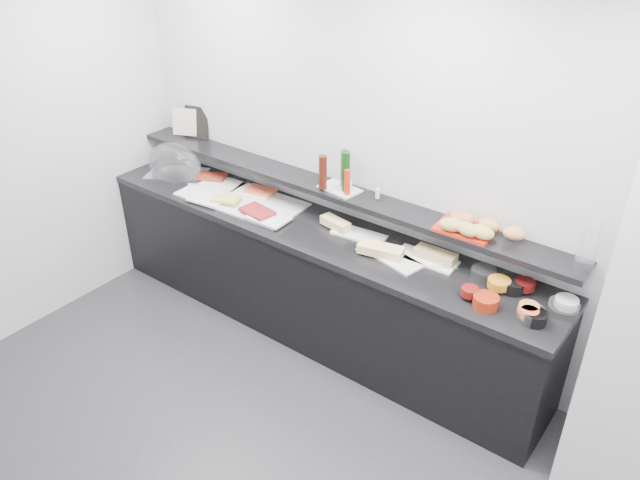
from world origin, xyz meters
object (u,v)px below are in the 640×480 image
Objects in this scene: framed_print at (197,122)px; bread_tray at (465,229)px; carafe at (589,245)px; condiment_tray at (340,189)px; cloche_base at (177,175)px; sandwich_plate_mid at (393,258)px.

bread_tray is at bearing -17.97° from framed_print.
carafe is at bearing -17.22° from framed_print.
framed_print is 1.52m from condiment_tray.
framed_print is 0.91× the size of condiment_tray.
framed_print is at bearing 178.51° from carafe.
cloche_base is 1.16× the size of sandwich_plate_mid.
condiment_tray is at bearing 174.04° from sandwich_plate_mid.
bread_tray reaches higher than sandwich_plate_mid.
carafe reaches higher than condiment_tray.
condiment_tray is 1.66m from carafe.
condiment_tray is at bearing -179.71° from carafe.
cloche_base is 2.05m from sandwich_plate_mid.
sandwich_plate_mid is at bearing -155.16° from bread_tray.
bread_tray is (2.45, -0.10, -0.12)m from framed_print.
sandwich_plate_mid is 1.39× the size of condiment_tray.
condiment_tray reaches higher than cloche_base.
framed_print is at bearing -175.99° from condiment_tray.
framed_print is 3.17m from carafe.
framed_print reaches higher than sandwich_plate_mid.
sandwich_plate_mid is 0.66m from condiment_tray.
bread_tray is 1.15× the size of carafe.
framed_print is at bearing -174.52° from sandwich_plate_mid.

